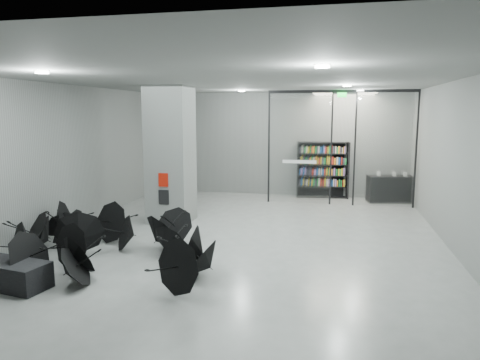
% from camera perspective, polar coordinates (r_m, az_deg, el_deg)
% --- Properties ---
extents(room, '(14.00, 14.02, 4.01)m').
position_cam_1_polar(room, '(10.53, -0.13, 6.50)').
color(room, gray).
rests_on(room, ground).
extents(column, '(1.20, 1.20, 4.00)m').
position_cam_1_polar(column, '(13.22, -8.91, 3.20)').
color(column, slate).
rests_on(column, ground).
extents(fire_cabinet, '(0.28, 0.04, 0.38)m').
position_cam_1_polar(fire_cabinet, '(12.73, -9.84, 0.02)').
color(fire_cabinet, '#A50A07').
rests_on(fire_cabinet, column).
extents(info_panel, '(0.30, 0.03, 0.42)m').
position_cam_1_polar(info_panel, '(12.82, -9.78, -2.19)').
color(info_panel, black).
rests_on(info_panel, column).
extents(exit_sign, '(0.30, 0.06, 0.15)m').
position_cam_1_polar(exit_sign, '(15.59, 12.98, 10.62)').
color(exit_sign, '#0CE533').
rests_on(exit_sign, room).
extents(glass_partition, '(5.06, 0.08, 4.00)m').
position_cam_1_polar(glass_partition, '(15.82, 12.74, 4.66)').
color(glass_partition, silver).
rests_on(glass_partition, ground).
extents(bench, '(1.61, 0.90, 0.49)m').
position_cam_1_polar(bench, '(9.54, -27.49, -10.69)').
color(bench, black).
rests_on(bench, ground).
extents(bookshelf, '(1.97, 0.62, 2.13)m').
position_cam_1_polar(bookshelf, '(17.18, 10.58, 1.29)').
color(bookshelf, black).
rests_on(bookshelf, ground).
extents(shop_counter, '(1.70, 0.94, 0.96)m').
position_cam_1_polar(shop_counter, '(17.01, 18.75, -1.09)').
color(shop_counter, black).
rests_on(shop_counter, ground).
extents(umbrella_cluster, '(5.44, 4.33, 1.31)m').
position_cam_1_polar(umbrella_cluster, '(10.44, -17.39, -8.05)').
color(umbrella_cluster, black).
rests_on(umbrella_cluster, ground).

